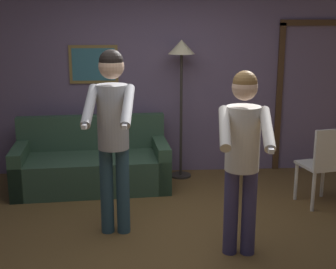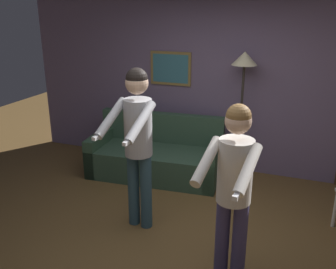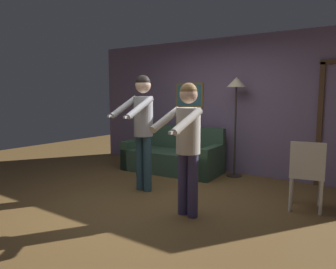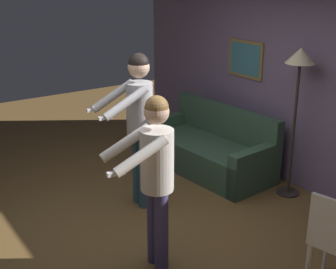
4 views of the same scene
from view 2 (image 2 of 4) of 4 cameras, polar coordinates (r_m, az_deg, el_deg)
ground_plane at (r=4.10m, az=0.68°, el=-16.92°), size 12.00×12.00×0.00m
back_wall_assembly at (r=5.59m, az=8.99°, el=7.45°), size 6.40×0.10×2.60m
couch at (r=5.56m, az=-1.83°, el=-3.44°), size 1.96×1.00×0.87m
torchiere_lamp at (r=5.22m, az=11.47°, el=9.15°), size 0.35×0.35×1.83m
person_standing_left at (r=3.98m, az=-4.70°, el=0.09°), size 0.47×0.72×1.82m
person_standing_right at (r=3.24m, az=10.00°, el=-6.87°), size 0.49×0.69×1.67m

